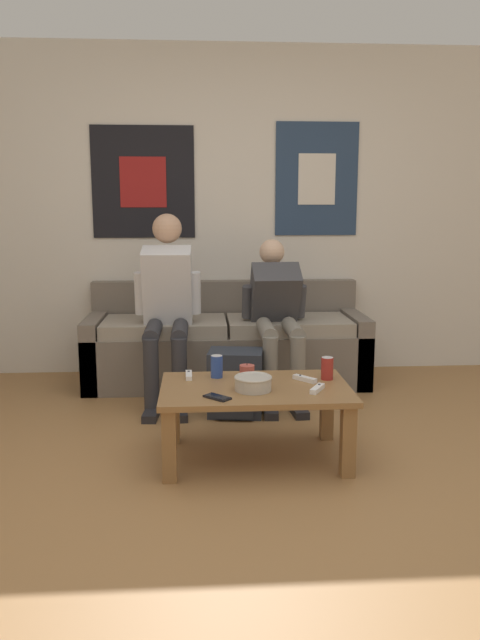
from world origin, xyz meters
TOP-DOWN VIEW (x-y plane):
  - ground_plane at (0.00, 0.00)m, footprint 18.00×18.00m
  - wall_back at (-0.00, 2.38)m, footprint 10.00×0.07m
  - couch at (-0.08, 2.02)m, footprint 2.09×0.72m
  - coffee_table at (-0.00, 0.52)m, footprint 0.99×0.63m
  - person_seated_adult at (-0.51, 1.67)m, footprint 0.47×0.91m
  - person_seated_teen at (0.26, 1.68)m, footprint 0.47×1.01m
  - backpack at (-0.06, 1.22)m, footprint 0.37×0.32m
  - ceramic_bowl at (-0.02, 0.45)m, footprint 0.19×0.19m
  - pillar_candle at (-0.03, 0.67)m, footprint 0.08×0.08m
  - drink_can_blue at (-0.20, 0.70)m, footprint 0.07×0.07m
  - drink_can_red at (0.40, 0.62)m, footprint 0.07×0.07m
  - game_controller_near_left at (0.28, 0.60)m, footprint 0.12×0.13m
  - game_controller_near_right at (0.31, 0.41)m, footprint 0.10×0.14m
  - game_controller_far_center at (-0.35, 0.71)m, footprint 0.04×0.14m
  - cell_phone at (-0.21, 0.32)m, footprint 0.14×0.14m

SIDE VIEW (x-z plane):
  - ground_plane at x=0.00m, z-range 0.00..0.00m
  - backpack at x=-0.06m, z-range -0.01..0.41m
  - couch at x=-0.08m, z-range -0.10..0.65m
  - coffee_table at x=0.00m, z-range 0.13..0.53m
  - cell_phone at x=-0.21m, z-range 0.40..0.41m
  - game_controller_near_left at x=0.28m, z-range 0.40..0.42m
  - game_controller_near_right at x=0.31m, z-range 0.40..0.42m
  - game_controller_far_center at x=-0.35m, z-range 0.40..0.42m
  - pillar_candle at x=-0.03m, z-range 0.39..0.48m
  - ceramic_bowl at x=-0.02m, z-range 0.40..0.48m
  - drink_can_blue at x=-0.20m, z-range 0.40..0.52m
  - drink_can_red at x=0.40m, z-range 0.40..0.52m
  - person_seated_teen at x=0.26m, z-range 0.06..1.15m
  - person_seated_adult at x=-0.51m, z-range 0.06..1.33m
  - wall_back at x=0.00m, z-range 0.00..2.55m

